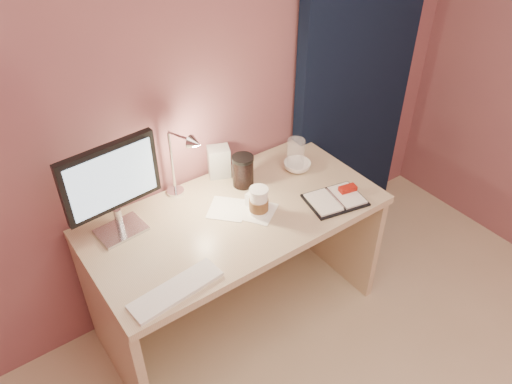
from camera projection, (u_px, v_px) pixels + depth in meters
room at (346, 62)px, 2.73m from camera, size 3.50×3.50×3.50m
desk at (229, 240)px, 2.52m from camera, size 1.40×0.70×0.73m
monitor at (111, 183)px, 2.07m from camera, size 0.43×0.17×0.45m
keyboard at (176, 290)px, 1.95m from camera, size 0.40×0.15×0.02m
planner at (336, 199)px, 2.41m from camera, size 0.31×0.26×0.04m
paper_a at (256, 211)px, 2.35m from camera, size 0.23×0.23×0.00m
paper_c at (228, 209)px, 2.36m from camera, size 0.24×0.24×0.00m
coffee_cup at (259, 202)px, 2.29m from camera, size 0.09×0.09×0.15m
clear_cup at (296, 154)px, 2.59m from camera, size 0.09×0.09×0.16m
bowl at (297, 166)px, 2.61m from camera, size 0.17×0.17×0.04m
lotion_bottle at (252, 197)px, 2.35m from camera, size 0.06×0.06×0.11m
dark_jar at (243, 172)px, 2.47m from camera, size 0.10×0.10×0.15m
product_box at (219, 162)px, 2.53m from camera, size 0.13×0.12×0.16m
desk_lamp at (173, 164)px, 2.25m from camera, size 0.14×0.22×0.37m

